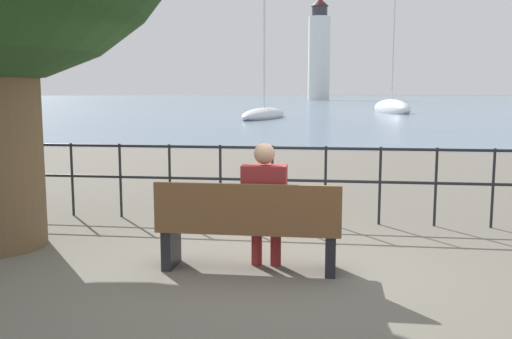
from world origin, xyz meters
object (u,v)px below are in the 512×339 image
Objects in this scene: seated_person_left at (265,201)px; sailboat_2 at (264,114)px; harbor_lighthouse at (319,53)px; park_bench at (248,228)px; sailboat_0 at (391,109)px.

seated_person_left is 34.05m from sailboat_2.
sailboat_2 reaches higher than seated_person_left.
sailboat_2 is 0.52× the size of harbor_lighthouse.
sailboat_2 is at bearing 96.87° from seated_person_left.
seated_person_left is at bearing 26.20° from park_bench.
seated_person_left is 0.12× the size of sailboat_0.
sailboat_0 reaches higher than park_bench.
seated_person_left is (0.15, 0.07, 0.27)m from park_bench.
sailboat_2 is (-4.07, 33.80, -0.40)m from seated_person_left.
park_bench is at bearing -88.84° from harbor_lighthouse.
sailboat_2 reaches higher than sailboat_0.
park_bench is 1.42× the size of seated_person_left.
harbor_lighthouse is (-2.89, 134.44, 10.52)m from seated_person_left.
seated_person_left is 134.88m from harbor_lighthouse.
sailboat_2 reaches higher than park_bench.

